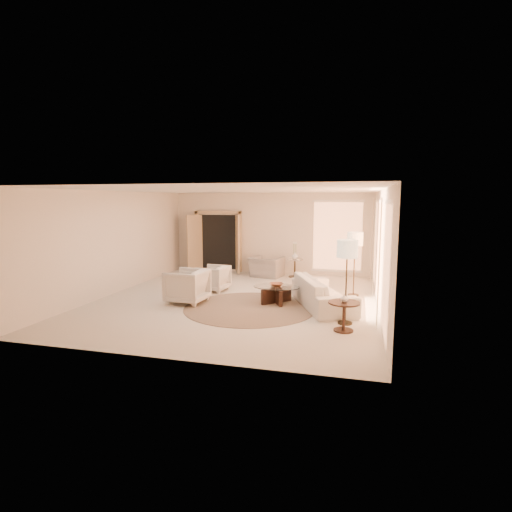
% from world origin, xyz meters
% --- Properties ---
extents(room, '(7.04, 8.04, 2.83)m').
position_xyz_m(room, '(0.00, 0.00, 1.40)').
color(room, beige).
rests_on(room, ground).
extents(windows_right, '(0.10, 6.40, 2.40)m').
position_xyz_m(windows_right, '(3.45, 0.10, 1.35)').
color(windows_right, '#FFA166').
rests_on(windows_right, room).
extents(window_back_corner, '(1.70, 0.10, 2.40)m').
position_xyz_m(window_back_corner, '(2.30, 3.95, 1.35)').
color(window_back_corner, '#FFA166').
rests_on(window_back_corner, room).
extents(curtains_right, '(0.06, 5.20, 2.60)m').
position_xyz_m(curtains_right, '(3.40, 1.00, 1.30)').
color(curtains_right, beige).
rests_on(curtains_right, room).
extents(french_doors, '(1.95, 0.66, 2.16)m').
position_xyz_m(french_doors, '(-1.90, 3.82, 1.07)').
color(french_doors, tan).
rests_on(french_doors, room).
extents(area_rug, '(4.15, 4.15, 0.01)m').
position_xyz_m(area_rug, '(0.53, -0.70, 0.01)').
color(area_rug, '#463428').
rests_on(area_rug, room).
extents(sofa, '(1.82, 2.61, 0.71)m').
position_xyz_m(sofa, '(2.19, -0.14, 0.35)').
color(sofa, beige).
rests_on(sofa, room).
extents(armchair_left, '(0.82, 0.86, 0.79)m').
position_xyz_m(armchair_left, '(-0.96, 0.82, 0.40)').
color(armchair_left, beige).
rests_on(armchair_left, room).
extents(armchair_right, '(0.91, 0.96, 0.93)m').
position_xyz_m(armchair_right, '(-1.12, -0.60, 0.46)').
color(armchair_right, beige).
rests_on(armchair_right, room).
extents(accent_chair, '(1.13, 0.84, 0.89)m').
position_xyz_m(accent_chair, '(0.04, 3.22, 0.45)').
color(accent_chair, gray).
rests_on(accent_chair, room).
extents(coffee_table, '(1.33, 1.33, 0.43)m').
position_xyz_m(coffee_table, '(1.05, -0.09, 0.27)').
color(coffee_table, black).
rests_on(coffee_table, room).
extents(end_table, '(0.62, 0.62, 0.59)m').
position_xyz_m(end_table, '(2.76, -1.86, 0.40)').
color(end_table, black).
rests_on(end_table, room).
extents(side_table, '(0.53, 0.53, 0.61)m').
position_xyz_m(side_table, '(0.96, 3.40, 0.37)').
color(side_table, '#302519').
rests_on(side_table, room).
extents(floor_lamp_near, '(0.42, 0.42, 1.71)m').
position_xyz_m(floor_lamp_near, '(2.90, 1.21, 1.46)').
color(floor_lamp_near, '#302519').
rests_on(floor_lamp_near, room).
extents(floor_lamp_far, '(0.43, 0.43, 1.75)m').
position_xyz_m(floor_lamp_far, '(2.77, -1.37, 1.49)').
color(floor_lamp_far, '#302519').
rests_on(floor_lamp_far, room).
extents(bowl, '(0.42, 0.42, 0.08)m').
position_xyz_m(bowl, '(1.05, -0.09, 0.47)').
color(bowl, brown).
rests_on(bowl, coffee_table).
extents(end_vase, '(0.18, 0.18, 0.16)m').
position_xyz_m(end_vase, '(2.76, -1.86, 0.66)').
color(end_vase, silver).
rests_on(end_vase, end_table).
extents(side_vase, '(0.25, 0.25, 0.22)m').
position_xyz_m(side_vase, '(0.96, 3.40, 0.72)').
color(side_vase, silver).
rests_on(side_vase, side_table).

